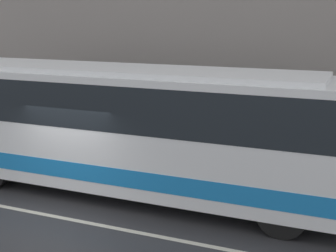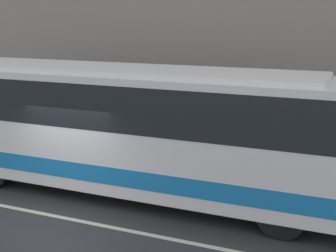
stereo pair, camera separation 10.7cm
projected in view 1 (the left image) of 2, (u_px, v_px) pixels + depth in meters
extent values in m
plane|color=#2D2D30|center=(51.00, 216.00, 11.35)|extent=(60.00, 60.00, 0.00)
cube|color=gray|center=(148.00, 153.00, 16.31)|extent=(60.00, 3.06, 0.13)
cube|color=#2D2B28|center=(164.00, 108.00, 17.36)|extent=(60.00, 0.06, 2.80)
cube|color=beige|center=(51.00, 216.00, 11.35)|extent=(54.00, 0.14, 0.01)
cube|color=white|center=(124.00, 127.00, 12.50)|extent=(12.05, 2.55, 2.97)
cube|color=#1972BF|center=(124.00, 160.00, 12.72)|extent=(11.99, 2.58, 0.45)
cube|color=black|center=(123.00, 100.00, 12.33)|extent=(11.69, 2.57, 1.13)
cube|color=white|center=(122.00, 69.00, 12.14)|extent=(10.24, 2.17, 0.12)
cylinder|color=black|center=(282.00, 214.00, 10.14)|extent=(1.09, 0.28, 1.09)
cylinder|color=black|center=(296.00, 181.00, 12.15)|extent=(1.09, 0.28, 1.09)
cylinder|color=black|center=(42.00, 148.00, 15.15)|extent=(1.09, 0.28, 1.09)
cylinder|color=maroon|center=(73.00, 122.00, 17.44)|extent=(0.36, 0.36, 1.51)
sphere|color=tan|center=(72.00, 98.00, 17.23)|extent=(0.28, 0.28, 0.28)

